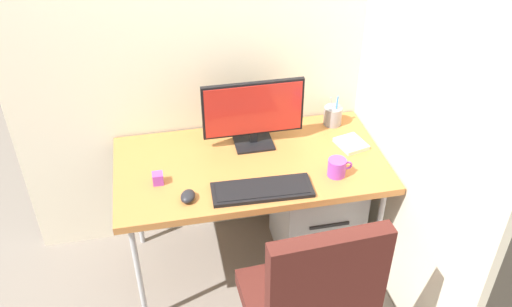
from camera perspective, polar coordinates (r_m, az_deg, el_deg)
ground_plane at (r=3.25m, az=-0.51°, el=-11.16°), size 8.00×8.00×0.00m
wall_back at (r=2.78m, az=-2.29°, el=15.22°), size 2.38×0.04×2.80m
wall_side_right at (r=2.53m, az=16.36°, el=11.61°), size 0.04×1.74×2.80m
desk at (r=2.79m, az=-0.59°, el=-1.51°), size 1.36×0.72×0.72m
office_chair at (r=2.37m, az=5.88°, el=-15.07°), size 0.58×0.59×1.03m
filing_cabinet at (r=3.15m, az=6.23°, el=-6.18°), size 0.43×0.46×0.56m
monitor at (r=2.80m, az=-0.29°, el=4.36°), size 0.52×0.16×0.36m
keyboard at (r=2.58m, az=0.64°, el=-3.80°), size 0.48×0.19×0.02m
mouse at (r=2.54m, az=-7.12°, el=-4.45°), size 0.09×0.11×0.04m
pen_holder at (r=3.06m, az=8.01°, el=3.94°), size 0.10×0.10×0.18m
notebook at (r=2.92m, az=9.89°, el=1.01°), size 0.17×0.18×0.02m
coffee_mug at (r=2.68m, az=8.45°, el=-1.45°), size 0.12×0.09×0.09m
desk_clamp_accessory at (r=2.65m, az=-10.19°, el=-2.57°), size 0.05×0.05×0.06m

